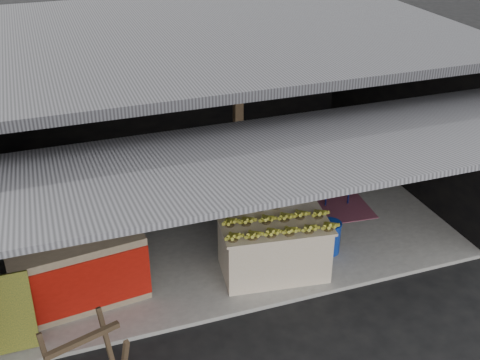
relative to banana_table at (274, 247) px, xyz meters
name	(u,v)px	position (x,y,z in m)	size (l,w,h in m)	color
ground	(265,309)	(-0.37, -0.65, -0.46)	(80.00, 80.00, 0.00)	black
concrete_slab	(209,212)	(-0.37, 1.85, -0.43)	(7.00, 5.00, 0.06)	gray
shophouse	(199,85)	(-0.37, 2.16, 1.64)	(7.40, 7.29, 3.02)	black
banana_table	(274,247)	(0.00, 0.00, 0.00)	(1.56, 1.08, 0.80)	silver
banana_pile	(275,217)	(0.00, 0.00, 0.48)	(1.34, 0.81, 0.16)	gold
white_crate	(260,205)	(0.15, 0.91, 0.12)	(1.01, 0.74, 1.05)	white
neighbor_stall	(78,267)	(-2.56, 0.27, 0.11)	(1.72, 0.93, 1.70)	#998466
green_signboard	(5,315)	(-3.44, -0.32, 0.07)	(0.63, 0.04, 0.95)	black
sawhorse	(86,359)	(-2.66, -1.31, 0.05)	(0.89, 0.89, 0.81)	#4B3925
water_barrel	(329,238)	(0.94, 0.17, -0.17)	(0.31, 0.31, 0.46)	#0D2F97
plastic_chair	(334,165)	(1.72, 1.61, 0.18)	(0.54, 0.54, 0.99)	#0A0F3C
magenta_rug	(323,208)	(1.41, 1.28, -0.40)	(1.50, 1.00, 0.01)	maroon
picture_frames	(159,59)	(-0.54, 4.24, 1.47)	(1.62, 0.04, 0.46)	black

